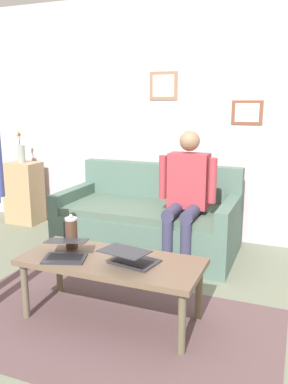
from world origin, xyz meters
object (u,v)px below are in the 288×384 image
(couch, at_px, (149,222))
(flower_vase, at_px, (21,153))
(coffee_table, at_px, (111,266))
(person_seated, at_px, (186,191))
(laptop_left, at_px, (65,252))
(laptop_center, at_px, (131,258))
(french_press, at_px, (71,233))
(side_shelf, at_px, (24,193))

(couch, height_order, flower_vase, flower_vase)
(coffee_table, relative_size, person_seated, 1.01)
(flower_vase, bearing_deg, laptop_left, 134.58)
(person_seated, bearing_deg, flower_vase, -13.77)
(couch, height_order, laptop_center, couch)
(laptop_center, xyz_separation_m, flower_vase, (2.27, -1.75, 0.41))
(coffee_table, height_order, laptop_center, laptop_center)
(french_press, bearing_deg, flower_vase, -43.33)
(laptop_left, relative_size, french_press, 1.38)
(laptop_left, bearing_deg, flower_vase, -45.42)
(couch, relative_size, side_shelf, 2.29)
(laptop_center, bearing_deg, couch, -73.74)
(laptop_left, xyz_separation_m, person_seated, (-0.53, -1.25, 0.23))
(coffee_table, xyz_separation_m, laptop_center, (-0.17, 0.03, 0.10))
(laptop_left, height_order, side_shelf, side_shelf)
(side_shelf, relative_size, flower_vase, 1.97)
(laptop_center, height_order, person_seated, person_seated)
(french_press, xyz_separation_m, side_shelf, (1.72, -1.63, -0.18))
(laptop_center, xyz_separation_m, side_shelf, (2.27, -1.75, -0.11))
(side_shelf, xyz_separation_m, person_seated, (-2.31, 0.57, 0.33))
(laptop_center, height_order, french_press, french_press)
(side_shelf, xyz_separation_m, flower_vase, (0.00, 0.00, 0.52))
(coffee_table, relative_size, side_shelf, 1.63)
(french_press, relative_size, flower_vase, 0.66)
(side_shelf, bearing_deg, coffee_table, 140.66)
(couch, height_order, side_shelf, couch)
(laptop_center, distance_m, person_seated, 1.21)
(couch, relative_size, laptop_left, 4.94)
(laptop_center, relative_size, french_press, 1.49)
(laptop_center, relative_size, person_seated, 0.31)
(couch, relative_size, coffee_table, 1.40)
(couch, xyz_separation_m, coffee_table, (-0.24, 1.38, 0.10))
(couch, distance_m, flower_vase, 1.98)
(couch, bearing_deg, french_press, 84.23)
(coffee_table, bearing_deg, flower_vase, -39.31)
(couch, xyz_separation_m, person_seated, (-0.46, 0.23, 0.42))
(coffee_table, bearing_deg, person_seated, -100.63)
(laptop_center, relative_size, flower_vase, 0.99)
(laptop_center, bearing_deg, side_shelf, -37.73)
(laptop_left, xyz_separation_m, laptop_center, (-0.48, -0.06, 0.01))
(couch, relative_size, french_press, 6.82)
(laptop_center, xyz_separation_m, person_seated, (-0.05, -1.19, 0.22))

